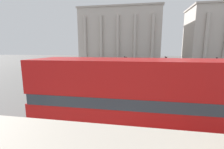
{
  "coord_description": "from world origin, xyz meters",
  "views": [
    {
      "loc": [
        -0.52,
        -2.15,
        4.42
      ],
      "look_at": [
        -3.48,
        15.6,
        1.34
      ],
      "focal_mm": 24.0,
      "sensor_mm": 36.0,
      "label": 1
    }
  ],
  "objects_px": {
    "double_decker_bus": "(160,99)",
    "pedestrian_red": "(121,83)",
    "plaza_building_left": "(120,36)",
    "traffic_light_far": "(165,63)",
    "car_white": "(168,68)",
    "pedestrian_grey": "(208,75)",
    "traffic_light_near": "(216,76)",
    "pedestrian_olive": "(196,91)",
    "traffic_light_mid": "(125,67)"
  },
  "relations": [
    {
      "from": "traffic_light_far",
      "to": "pedestrian_red",
      "type": "bearing_deg",
      "value": -121.8
    },
    {
      "from": "traffic_light_far",
      "to": "plaza_building_left",
      "type": "bearing_deg",
      "value": 109.7
    },
    {
      "from": "car_white",
      "to": "double_decker_bus",
      "type": "bearing_deg",
      "value": -179.18
    },
    {
      "from": "double_decker_bus",
      "to": "traffic_light_mid",
      "type": "distance_m",
      "value": 10.87
    },
    {
      "from": "traffic_light_near",
      "to": "pedestrian_olive",
      "type": "height_order",
      "value": "traffic_light_near"
    },
    {
      "from": "traffic_light_far",
      "to": "pedestrian_red",
      "type": "height_order",
      "value": "traffic_light_far"
    },
    {
      "from": "pedestrian_red",
      "to": "traffic_light_mid",
      "type": "bearing_deg",
      "value": -78.32
    },
    {
      "from": "pedestrian_red",
      "to": "car_white",
      "type": "bearing_deg",
      "value": -98.35
    },
    {
      "from": "car_white",
      "to": "pedestrian_red",
      "type": "xyz_separation_m",
      "value": [
        -7.6,
        -15.78,
        0.21
      ]
    },
    {
      "from": "pedestrian_olive",
      "to": "pedestrian_red",
      "type": "height_order",
      "value": "pedestrian_olive"
    },
    {
      "from": "traffic_light_far",
      "to": "double_decker_bus",
      "type": "bearing_deg",
      "value": -100.65
    },
    {
      "from": "double_decker_bus",
      "to": "traffic_light_mid",
      "type": "xyz_separation_m",
      "value": [
        -2.37,
        10.61,
        0.13
      ]
    },
    {
      "from": "double_decker_bus",
      "to": "traffic_light_near",
      "type": "height_order",
      "value": "double_decker_bus"
    },
    {
      "from": "car_white",
      "to": "pedestrian_grey",
      "type": "height_order",
      "value": "pedestrian_grey"
    },
    {
      "from": "pedestrian_grey",
      "to": "pedestrian_olive",
      "type": "height_order",
      "value": "pedestrian_grey"
    },
    {
      "from": "traffic_light_near",
      "to": "pedestrian_olive",
      "type": "relative_size",
      "value": 2.24
    },
    {
      "from": "traffic_light_mid",
      "to": "traffic_light_far",
      "type": "xyz_separation_m",
      "value": [
        5.81,
        7.72,
        -0.2
      ]
    },
    {
      "from": "pedestrian_grey",
      "to": "pedestrian_red",
      "type": "bearing_deg",
      "value": -133.92
    },
    {
      "from": "plaza_building_left",
      "to": "traffic_light_mid",
      "type": "distance_m",
      "value": 38.09
    },
    {
      "from": "double_decker_bus",
      "to": "plaza_building_left",
      "type": "height_order",
      "value": "plaza_building_left"
    },
    {
      "from": "plaza_building_left",
      "to": "pedestrian_red",
      "type": "relative_size",
      "value": 16.92
    },
    {
      "from": "double_decker_bus",
      "to": "plaza_building_left",
      "type": "distance_m",
      "value": 48.82
    },
    {
      "from": "traffic_light_far",
      "to": "pedestrian_olive",
      "type": "xyz_separation_m",
      "value": [
        0.35,
        -12.07,
        -1.18
      ]
    },
    {
      "from": "plaza_building_left",
      "to": "traffic_light_near",
      "type": "relative_size",
      "value": 6.99
    },
    {
      "from": "double_decker_bus",
      "to": "pedestrian_olive",
      "type": "height_order",
      "value": "double_decker_bus"
    },
    {
      "from": "double_decker_bus",
      "to": "plaza_building_left",
      "type": "xyz_separation_m",
      "value": [
        -7.12,
        47.84,
        6.6
      ]
    },
    {
      "from": "traffic_light_far",
      "to": "pedestrian_grey",
      "type": "distance_m",
      "value": 6.06
    },
    {
      "from": "traffic_light_mid",
      "to": "double_decker_bus",
      "type": "bearing_deg",
      "value": -77.43
    },
    {
      "from": "double_decker_bus",
      "to": "pedestrian_red",
      "type": "distance_m",
      "value": 9.11
    },
    {
      "from": "car_white",
      "to": "pedestrian_grey",
      "type": "distance_m",
      "value": 9.92
    },
    {
      "from": "double_decker_bus",
      "to": "traffic_light_mid",
      "type": "bearing_deg",
      "value": 99.68
    },
    {
      "from": "traffic_light_mid",
      "to": "pedestrian_olive",
      "type": "distance_m",
      "value": 7.66
    },
    {
      "from": "car_white",
      "to": "traffic_light_near",
      "type": "bearing_deg",
      "value": -169.09
    },
    {
      "from": "pedestrian_olive",
      "to": "pedestrian_grey",
      "type": "bearing_deg",
      "value": -51.32
    },
    {
      "from": "plaza_building_left",
      "to": "traffic_light_far",
      "type": "relative_size",
      "value": 8.17
    },
    {
      "from": "pedestrian_red",
      "to": "pedestrian_olive",
      "type": "bearing_deg",
      "value": 176.89
    },
    {
      "from": "traffic_light_mid",
      "to": "traffic_light_far",
      "type": "distance_m",
      "value": 9.67
    },
    {
      "from": "traffic_light_near",
      "to": "pedestrian_grey",
      "type": "xyz_separation_m",
      "value": [
        3.95,
        10.16,
        -1.48
      ]
    },
    {
      "from": "traffic_light_far",
      "to": "pedestrian_olive",
      "type": "relative_size",
      "value": 1.92
    },
    {
      "from": "pedestrian_red",
      "to": "double_decker_bus",
      "type": "bearing_deg",
      "value": 123.88
    },
    {
      "from": "traffic_light_far",
      "to": "car_white",
      "type": "distance_m",
      "value": 6.46
    },
    {
      "from": "traffic_light_far",
      "to": "pedestrian_red",
      "type": "xyz_separation_m",
      "value": [
        -6.01,
        -9.69,
        -1.26
      ]
    },
    {
      "from": "double_decker_bus",
      "to": "traffic_light_near",
      "type": "distance_m",
      "value": 6.7
    },
    {
      "from": "traffic_light_near",
      "to": "car_white",
      "type": "distance_m",
      "value": 19.56
    },
    {
      "from": "plaza_building_left",
      "to": "traffic_light_near",
      "type": "distance_m",
      "value": 44.89
    },
    {
      "from": "pedestrian_red",
      "to": "traffic_light_far",
      "type": "bearing_deg",
      "value": -104.42
    },
    {
      "from": "double_decker_bus",
      "to": "traffic_light_mid",
      "type": "relative_size",
      "value": 3.12
    },
    {
      "from": "car_white",
      "to": "traffic_light_mid",
      "type": "bearing_deg",
      "value": 164.28
    },
    {
      "from": "plaza_building_left",
      "to": "pedestrian_grey",
      "type": "height_order",
      "value": "plaza_building_left"
    },
    {
      "from": "plaza_building_left",
      "to": "traffic_light_far",
      "type": "bearing_deg",
      "value": -70.3
    }
  ]
}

